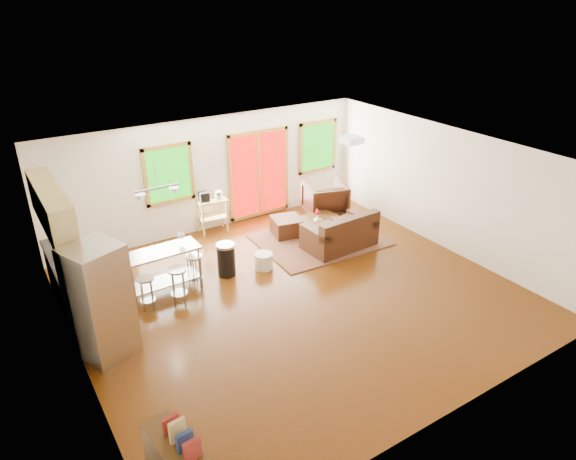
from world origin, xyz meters
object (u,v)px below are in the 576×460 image
ottoman (287,227)px  island (163,264)px  armchair (325,199)px  coffee_table (317,219)px  kitchen_cart (211,204)px  loveseat (341,234)px  rug (320,240)px  refrigerator (101,302)px

ottoman → island: 3.30m
armchair → ottoman: (-1.32, -0.37, -0.27)m
ottoman → coffee_table: bearing=-15.6°
kitchen_cart → loveseat: bearing=-48.0°
rug → coffee_table: bearing=62.8°
armchair → island: 4.65m
armchair → coffee_table: bearing=57.9°
coffee_table → rug: bearing=-117.2°
loveseat → refrigerator: 5.27m
loveseat → island: 3.84m
ottoman → island: (-3.18, -0.81, 0.38)m
coffee_table → island: 3.93m
armchair → refrigerator: (-5.85, -2.37, 0.44)m
refrigerator → armchair: bearing=0.9°
rug → armchair: (0.84, 0.98, 0.47)m
rug → refrigerator: size_ratio=1.46×
ottoman → rug: bearing=-52.2°
armchair → refrigerator: refrigerator is taller
island → rug: bearing=3.0°
rug → coffee_table: coffee_table is taller
rug → refrigerator: (-5.01, -1.39, 0.90)m
rug → ottoman: ottoman is taller
coffee_table → kitchen_cart: bearing=148.5°
rug → island: 3.70m
armchair → loveseat: bearing=81.8°
rug → ottoman: 0.80m
rug → kitchen_cart: 2.57m
loveseat → ottoman: size_ratio=2.48×
coffee_table → armchair: bearing=41.7°
armchair → ottoman: 1.40m
refrigerator → island: 1.84m
rug → ottoman: bearing=127.8°
coffee_table → armchair: 0.86m
loveseat → armchair: armchair is taller
coffee_table → refrigerator: bearing=-160.8°
coffee_table → ottoman: size_ratio=1.55×
rug → loveseat: (0.16, -0.53, 0.31)m
armchair → refrigerator: size_ratio=0.53×
armchair → ottoman: bearing=31.7°
loveseat → armchair: (0.68, 1.51, 0.16)m
loveseat → island: bearing=172.5°
rug → kitchen_cart: bearing=137.5°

